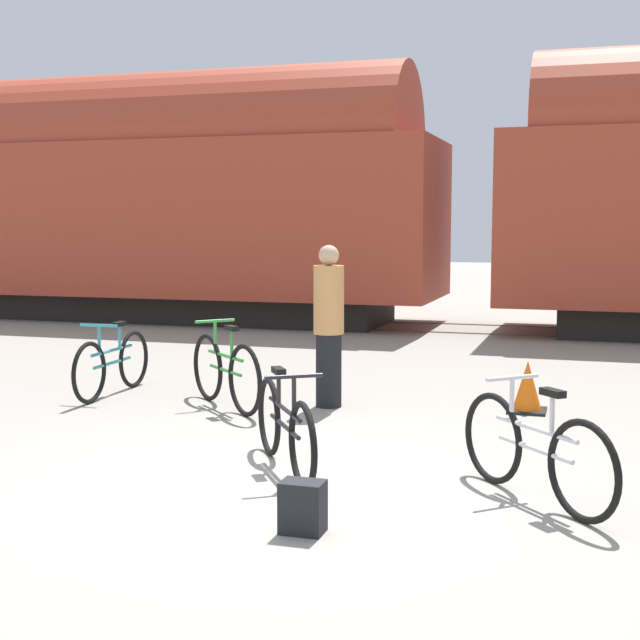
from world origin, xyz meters
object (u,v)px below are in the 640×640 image
bicycle_green (225,372)px  bicycle_black (285,427)px  bicycle_silver (535,451)px  traffic_cone (527,388)px  bicycle_teal (112,364)px  freight_train (470,190)px  backpack (303,507)px  person_in_tan (329,326)px

bicycle_green → bicycle_black: (1.44, -2.15, -0.04)m
bicycle_silver → traffic_cone: 3.13m
bicycle_black → bicycle_silver: 1.98m
bicycle_green → traffic_cone: size_ratio=2.38×
bicycle_black → bicycle_green: bearing=123.8°
bicycle_green → bicycle_silver: (3.41, -2.36, -0.03)m
bicycle_teal → traffic_cone: (4.68, 0.48, -0.11)m
bicycle_green → bicycle_teal: 1.57m
freight_train → backpack: bearing=-87.4°
bicycle_green → bicycle_silver: 4.15m
bicycle_black → traffic_cone: size_ratio=2.67×
person_in_tan → backpack: person_in_tan is taller
bicycle_green → backpack: (2.03, -3.47, -0.23)m
person_in_tan → backpack: (0.99, -3.87, -0.72)m
freight_train → bicycle_silver: bearing=-79.6°
bicycle_teal → backpack: 5.19m
traffic_cone → backpack: bearing=-104.6°
bicycle_teal → person_in_tan: bearing=2.6°
bicycle_silver → backpack: bearing=-141.0°
bicycle_green → backpack: bicycle_green is taller
bicycle_silver → traffic_cone: bicycle_silver is taller
bicycle_black → person_in_tan: size_ratio=0.83×
traffic_cone → bicycle_black: bearing=-120.3°
bicycle_black → backpack: (0.59, -1.32, -0.19)m
bicycle_green → bicycle_silver: bicycle_green is taller
bicycle_black → person_in_tan: person_in_tan is taller
freight_train → bicycle_teal: 8.67m
bicycle_black → backpack: size_ratio=4.32×
bicycle_teal → backpack: bearing=-46.4°
person_in_tan → backpack: bearing=80.7°
bicycle_silver → bicycle_green: bearing=145.4°
freight_train → bicycle_silver: (1.92, -10.44, -2.25)m
freight_train → bicycle_teal: bearing=-111.3°
freight_train → traffic_cone: freight_train is taller
backpack → bicycle_silver: bearing=39.0°
bicycle_teal → bicycle_silver: size_ratio=1.33×
freight_train → person_in_tan: 7.89m
backpack → bicycle_black: bearing=114.1°
bicycle_green → freight_train: bearing=79.5°
bicycle_silver → backpack: bicycle_silver is taller
bicycle_teal → traffic_cone: size_ratio=3.15×
person_in_tan → traffic_cone: size_ratio=3.20×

